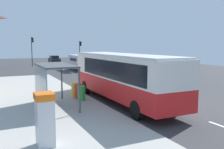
{
  "coord_description": "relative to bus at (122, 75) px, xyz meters",
  "views": [
    {
      "loc": [
        -9.23,
        -13.51,
        3.81
      ],
      "look_at": [
        -1.0,
        3.71,
        1.5
      ],
      "focal_mm": 39.42,
      "sensor_mm": 36.0,
      "label": 1
    }
  ],
  "objects": [
    {
      "name": "ground_plane",
      "position": [
        1.71,
        13.27,
        -1.86
      ],
      "size": [
        56.0,
        92.0,
        0.04
      ],
      "primitive_type": "cube",
      "color": "#38383A"
    },
    {
      "name": "sidewalk_platform",
      "position": [
        -4.69,
        1.27,
        -1.75
      ],
      "size": [
        6.2,
        30.0,
        0.18
      ],
      "primitive_type": "cube",
      "color": "#ADAAA3",
      "rests_on": "ground"
    },
    {
      "name": "lane_stripe_seg_1",
      "position": [
        1.96,
        -1.73,
        -1.84
      ],
      "size": [
        0.16,
        2.2,
        0.01
      ],
      "primitive_type": "cube",
      "color": "silver",
      "rests_on": "ground"
    },
    {
      "name": "lane_stripe_seg_2",
      "position": [
        1.96,
        3.27,
        -1.84
      ],
      "size": [
        0.16,
        2.2,
        0.01
      ],
      "primitive_type": "cube",
      "color": "silver",
      "rests_on": "ground"
    },
    {
      "name": "lane_stripe_seg_3",
      "position": [
        1.96,
        8.27,
        -1.84
      ],
      "size": [
        0.16,
        2.2,
        0.01
      ],
      "primitive_type": "cube",
      "color": "silver",
      "rests_on": "ground"
    },
    {
      "name": "lane_stripe_seg_4",
      "position": [
        1.96,
        13.27,
        -1.84
      ],
      "size": [
        0.16,
        2.2,
        0.01
      ],
      "primitive_type": "cube",
      "color": "silver",
      "rests_on": "ground"
    },
    {
      "name": "lane_stripe_seg_5",
      "position": [
        1.96,
        18.27,
        -1.84
      ],
      "size": [
        0.16,
        2.2,
        0.01
      ],
      "primitive_type": "cube",
      "color": "silver",
      "rests_on": "ground"
    },
    {
      "name": "lane_stripe_seg_6",
      "position": [
        1.96,
        23.27,
        -1.84
      ],
      "size": [
        0.16,
        2.2,
        0.01
      ],
      "primitive_type": "cube",
      "color": "silver",
      "rests_on": "ground"
    },
    {
      "name": "lane_stripe_seg_7",
      "position": [
        1.96,
        28.27,
        -1.84
      ],
      "size": [
        0.16,
        2.2,
        0.01
      ],
      "primitive_type": "cube",
      "color": "silver",
      "rests_on": "ground"
    },
    {
      "name": "bus",
      "position": [
        0.0,
        0.0,
        0.0
      ],
      "size": [
        2.6,
        11.03,
        3.21
      ],
      "color": "red",
      "rests_on": "ground"
    },
    {
      "name": "white_van",
      "position": [
        3.91,
        20.87,
        -0.5
      ],
      "size": [
        2.05,
        5.21,
        2.3
      ],
      "color": "silver",
      "rests_on": "ground"
    },
    {
      "name": "sedan_near",
      "position": [
        4.01,
        38.59,
        -1.05
      ],
      "size": [
        1.87,
        4.41,
        1.52
      ],
      "color": "black",
      "rests_on": "ground"
    },
    {
      "name": "ticket_machine",
      "position": [
        -6.0,
        -5.5,
        -0.67
      ],
      "size": [
        0.66,
        0.76,
        1.94
      ],
      "color": "silver",
      "rests_on": "sidewalk_platform"
    },
    {
      "name": "recycling_bin_green",
      "position": [
        -2.49,
        0.98,
        -1.19
      ],
      "size": [
        0.52,
        0.52,
        0.95
      ],
      "primitive_type": "cylinder",
      "color": "green",
      "rests_on": "sidewalk_platform"
    },
    {
      "name": "recycling_bin_red",
      "position": [
        -2.49,
        1.68,
        -1.19
      ],
      "size": [
        0.52,
        0.52,
        0.95
      ],
      "primitive_type": "cylinder",
      "color": "red",
      "rests_on": "sidewalk_platform"
    },
    {
      "name": "recycling_bin_yellow",
      "position": [
        -2.49,
        2.38,
        -1.19
      ],
      "size": [
        0.52,
        0.52,
        0.95
      ],
      "primitive_type": "cylinder",
      "color": "yellow",
      "rests_on": "sidewalk_platform"
    },
    {
      "name": "traffic_light_near_side",
      "position": [
        7.22,
        30.6,
        1.18
      ],
      "size": [
        0.49,
        0.28,
        4.51
      ],
      "color": "#2D2D2D",
      "rests_on": "ground"
    },
    {
      "name": "traffic_light_far_side",
      "position": [
        -1.39,
        31.4,
        1.58
      ],
      "size": [
        0.49,
        0.28,
        5.17
      ],
      "color": "#2D2D2D",
      "rests_on": "ground"
    },
    {
      "name": "bus_shelter",
      "position": [
        -4.7,
        0.0,
        0.25
      ],
      "size": [
        1.8,
        4.0,
        2.5
      ],
      "color": "#4C4C51",
      "rests_on": "sidewalk_platform"
    }
  ]
}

